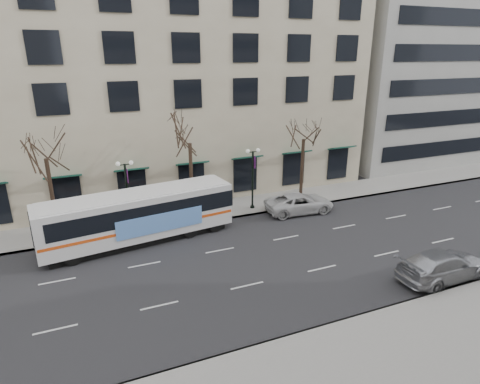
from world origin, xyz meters
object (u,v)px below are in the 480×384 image
tree_far_right (304,128)px  city_bus (140,215)px  silver_car (443,265)px  white_pickup (299,203)px  tree_far_left (44,145)px  lamp_post_right (253,176)px  tree_far_mid (189,131)px  lamp_post_left (127,191)px

tree_far_right → city_bus: bearing=-168.4°
tree_far_right → silver_car: (0.84, -14.69, -5.57)m
silver_car → white_pickup: 12.35m
tree_far_left → lamp_post_right: bearing=-2.3°
tree_far_right → silver_car: tree_far_right is taller
tree_far_mid → lamp_post_right: (5.01, -0.60, -3.96)m
tree_far_left → tree_far_right: (20.00, 0.00, -0.28)m
tree_far_mid → lamp_post_right: size_ratio=1.64×
silver_car → white_pickup: silver_car is taller
lamp_post_right → silver_car: 15.39m
lamp_post_right → silver_car: (5.83, -14.09, -2.09)m
tree_far_right → lamp_post_right: bearing=-173.1°
tree_far_left → tree_far_mid: (10.00, 0.00, 0.21)m
city_bus → white_pickup: 12.97m
city_bus → silver_car: city_bus is taller
tree_far_mid → tree_far_left: bearing=-180.0°
lamp_post_right → tree_far_right: bearing=6.9°
lamp_post_left → silver_car: 21.30m
silver_car → tree_far_mid: bearing=34.9°
white_pickup → tree_far_left: bearing=86.3°
tree_far_left → city_bus: size_ratio=0.62×
lamp_post_left → city_bus: bearing=-80.0°
tree_far_right → city_bus: (-14.57, -2.99, -4.47)m
tree_far_right → white_pickup: (-1.66, -2.60, -5.63)m
tree_far_mid → silver_car: tree_far_mid is taller
lamp_post_left → city_bus: (0.42, -2.39, -0.99)m
tree_far_mid → lamp_post_left: tree_far_mid is taller
tree_far_left → lamp_post_right: (15.01, -0.60, -3.75)m
lamp_post_right → white_pickup: bearing=-31.0°
tree_far_mid → lamp_post_right: tree_far_mid is taller
white_pickup → tree_far_right: bearing=-28.1°
tree_far_mid → white_pickup: (8.34, -2.60, -6.12)m
city_bus → silver_car: size_ratio=2.28×
tree_far_mid → lamp_post_left: (-4.99, -0.60, -3.96)m
silver_car → white_pickup: bearing=10.1°
lamp_post_right → lamp_post_left: bearing=180.0°
tree_far_right → lamp_post_right: (-4.99, -0.60, -3.48)m
lamp_post_right → silver_car: bearing=-67.5°
tree_far_left → city_bus: tree_far_left is taller
silver_car → lamp_post_right: bearing=20.9°
tree_far_left → tree_far_mid: 10.00m
tree_far_mid → tree_far_right: 10.01m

